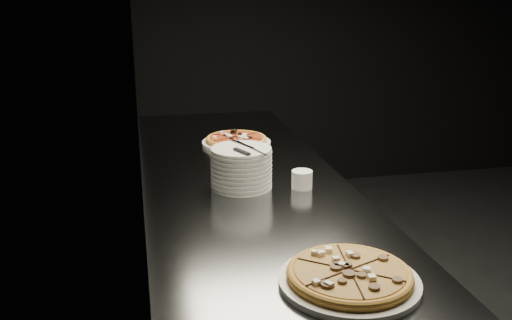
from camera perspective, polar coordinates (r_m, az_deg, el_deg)
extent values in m
cube|color=black|center=(1.89, -12.10, 10.32)|extent=(0.02, 5.00, 2.80)
cube|color=black|center=(5.05, 18.22, 14.01)|extent=(5.00, 0.02, 2.80)
cube|color=slate|center=(2.24, -0.76, -14.04)|extent=(0.70, 2.40, 0.90)
cube|color=slate|center=(2.04, -0.81, -2.96)|extent=(0.74, 2.44, 0.02)
cylinder|color=silver|center=(1.42, 9.28, -11.90)|extent=(0.34, 0.34, 0.02)
cylinder|color=gold|center=(1.42, 9.31, -11.39)|extent=(0.39, 0.39, 0.01)
torus|color=gold|center=(1.41, 9.33, -11.16)|extent=(0.40, 0.40, 0.02)
cylinder|color=#E6B14C|center=(1.41, 9.34, -10.97)|extent=(0.35, 0.35, 0.01)
cylinder|color=silver|center=(2.57, -1.97, 1.72)|extent=(0.31, 0.31, 0.01)
cylinder|color=gold|center=(2.57, -1.98, 2.00)|extent=(0.36, 0.36, 0.01)
torus|color=gold|center=(2.57, -1.98, 2.13)|extent=(0.36, 0.36, 0.02)
cylinder|color=#9D3716|center=(2.57, -1.98, 2.23)|extent=(0.32, 0.32, 0.01)
cylinder|color=silver|center=(2.04, -1.47, -2.47)|extent=(0.21, 0.21, 0.02)
cylinder|color=silver|center=(2.03, -1.47, -2.04)|extent=(0.21, 0.21, 0.02)
cylinder|color=silver|center=(2.03, -1.48, -1.62)|extent=(0.21, 0.21, 0.02)
cylinder|color=silver|center=(2.02, -1.48, -1.19)|extent=(0.21, 0.21, 0.02)
cylinder|color=silver|center=(2.02, -1.48, -0.75)|extent=(0.21, 0.21, 0.02)
cylinder|color=silver|center=(2.01, -1.49, -0.32)|extent=(0.21, 0.21, 0.02)
cylinder|color=silver|center=(2.01, -1.49, 0.12)|extent=(0.21, 0.21, 0.02)
cylinder|color=silver|center=(2.00, -1.49, 0.55)|extent=(0.21, 0.21, 0.02)
cylinder|color=silver|center=(2.00, -1.50, 0.99)|extent=(0.21, 0.21, 0.02)
cube|color=silver|center=(2.04, -1.43, 1.60)|extent=(0.07, 0.13, 0.00)
cube|color=black|center=(1.94, -1.43, 0.85)|extent=(0.05, 0.08, 0.01)
cube|color=silver|center=(1.99, -0.54, 1.23)|extent=(0.03, 0.21, 0.00)
cylinder|color=silver|center=(2.02, 4.62, -1.96)|extent=(0.07, 0.07, 0.06)
cylinder|color=black|center=(2.01, 4.63, -1.29)|extent=(0.06, 0.06, 0.01)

